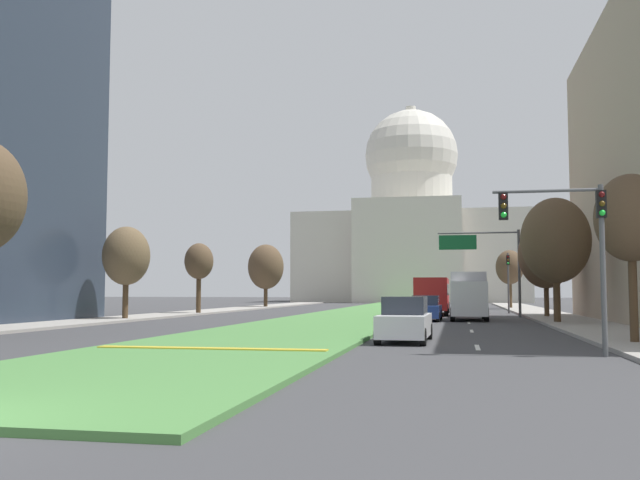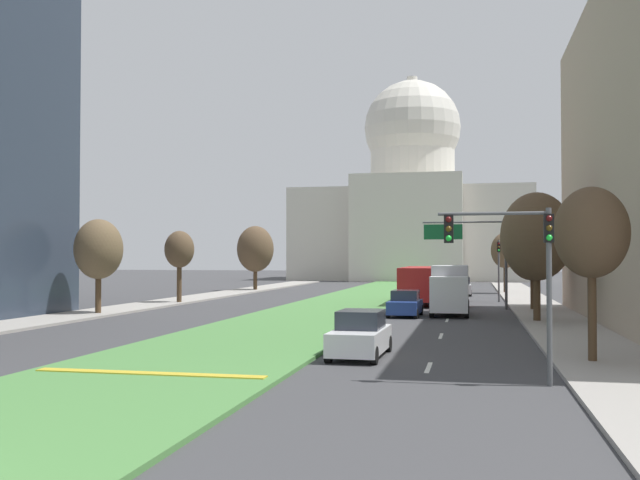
{
  "view_description": "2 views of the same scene",
  "coord_description": "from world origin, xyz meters",
  "px_view_note": "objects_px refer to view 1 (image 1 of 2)",
  "views": [
    {
      "loc": [
        7.68,
        -8.56,
        1.99
      ],
      "look_at": [
        -1.1,
        35.9,
        5.27
      ],
      "focal_mm": 39.04,
      "sensor_mm": 36.0,
      "label": 1
    },
    {
      "loc": [
        9.8,
        -8.15,
        3.75
      ],
      "look_at": [
        -0.67,
        41.06,
        4.96
      ],
      "focal_mm": 40.15,
      "sensor_mm": 36.0,
      "label": 2
    }
  ],
  "objects_px": {
    "overhead_guide_sign": "(487,254)",
    "street_tree_right_distant": "(510,268)",
    "traffic_light_far_right": "(508,275)",
    "traffic_light_near_right": "(573,231)",
    "city_bus": "(433,293)",
    "street_tree_left_distant": "(266,267)",
    "sedan_distant": "(466,305)",
    "street_tree_right_near": "(631,219)",
    "capitol_building": "(412,230)",
    "street_tree_right_mid": "(555,241)",
    "sedan_lead_stopped": "(405,321)",
    "street_tree_right_far": "(546,255)",
    "sedan_midblock": "(426,309)",
    "sedan_far_horizon": "(468,302)",
    "sedan_very_far": "(466,301)",
    "street_tree_left_mid": "(126,256)",
    "street_tree_left_far": "(199,262)",
    "box_truck_delivery": "(469,295)"
  },
  "relations": [
    {
      "from": "street_tree_left_far",
      "to": "street_tree_right_far",
      "type": "xyz_separation_m",
      "value": [
        27.15,
        -2.06,
        0.22
      ]
    },
    {
      "from": "capitol_building",
      "to": "traffic_light_near_right",
      "type": "bearing_deg",
      "value": -83.56
    },
    {
      "from": "street_tree_right_far",
      "to": "street_tree_left_distant",
      "type": "distance_m",
      "value": 36.89
    },
    {
      "from": "street_tree_right_distant",
      "to": "box_truck_delivery",
      "type": "relative_size",
      "value": 0.98
    },
    {
      "from": "sedan_midblock",
      "to": "sedan_far_horizon",
      "type": "xyz_separation_m",
      "value": [
        3.07,
        25.88,
        0.07
      ]
    },
    {
      "from": "sedan_midblock",
      "to": "city_bus",
      "type": "height_order",
      "value": "city_bus"
    },
    {
      "from": "capitol_building",
      "to": "city_bus",
      "type": "distance_m",
      "value": 64.12
    },
    {
      "from": "traffic_light_far_right",
      "to": "street_tree_right_distant",
      "type": "xyz_separation_m",
      "value": [
        1.18,
        14.63,
        1.09
      ]
    },
    {
      "from": "box_truck_delivery",
      "to": "city_bus",
      "type": "height_order",
      "value": "box_truck_delivery"
    },
    {
      "from": "street_tree_right_far",
      "to": "sedan_very_far",
      "type": "height_order",
      "value": "street_tree_right_far"
    },
    {
      "from": "street_tree_right_near",
      "to": "street_tree_right_distant",
      "type": "height_order",
      "value": "street_tree_right_distant"
    },
    {
      "from": "street_tree_right_near",
      "to": "street_tree_right_distant",
      "type": "relative_size",
      "value": 0.99
    },
    {
      "from": "overhead_guide_sign",
      "to": "street_tree_right_distant",
      "type": "distance_m",
      "value": 23.52
    },
    {
      "from": "street_tree_right_near",
      "to": "sedan_far_horizon",
      "type": "height_order",
      "value": "street_tree_right_near"
    },
    {
      "from": "street_tree_right_distant",
      "to": "sedan_midblock",
      "type": "distance_m",
      "value": 31.96
    },
    {
      "from": "street_tree_left_distant",
      "to": "sedan_very_far",
      "type": "height_order",
      "value": "street_tree_left_distant"
    },
    {
      "from": "street_tree_right_mid",
      "to": "traffic_light_far_right",
      "type": "bearing_deg",
      "value": 94.2
    },
    {
      "from": "street_tree_left_far",
      "to": "street_tree_left_mid",
      "type": "bearing_deg",
      "value": -93.28
    },
    {
      "from": "city_bus",
      "to": "street_tree_right_mid",
      "type": "bearing_deg",
      "value": -63.1
    },
    {
      "from": "street_tree_right_distant",
      "to": "traffic_light_far_right",
      "type": "bearing_deg",
      "value": -94.62
    },
    {
      "from": "traffic_light_far_right",
      "to": "street_tree_left_far",
      "type": "xyz_separation_m",
      "value": [
        -25.21,
        -7.84,
        0.99
      ]
    },
    {
      "from": "street_tree_left_distant",
      "to": "street_tree_right_far",
      "type": "bearing_deg",
      "value": -41.37
    },
    {
      "from": "street_tree_left_mid",
      "to": "sedan_midblock",
      "type": "bearing_deg",
      "value": 9.16
    },
    {
      "from": "traffic_light_near_right",
      "to": "street_tree_left_distant",
      "type": "bearing_deg",
      "value": 114.62
    },
    {
      "from": "traffic_light_near_right",
      "to": "city_bus",
      "type": "height_order",
      "value": "traffic_light_near_right"
    },
    {
      "from": "sedan_distant",
      "to": "street_tree_right_near",
      "type": "bearing_deg",
      "value": -79.21
    },
    {
      "from": "sedan_midblock",
      "to": "sedan_very_far",
      "type": "bearing_deg",
      "value": 85.39
    },
    {
      "from": "sedan_lead_stopped",
      "to": "sedan_distant",
      "type": "xyz_separation_m",
      "value": [
        2.68,
        28.79,
        0.01
      ]
    },
    {
      "from": "overhead_guide_sign",
      "to": "box_truck_delivery",
      "type": "relative_size",
      "value": 1.02
    },
    {
      "from": "traffic_light_near_right",
      "to": "sedan_distant",
      "type": "height_order",
      "value": "traffic_light_near_right"
    },
    {
      "from": "street_tree_left_distant",
      "to": "sedan_very_far",
      "type": "xyz_separation_m",
      "value": [
        22.35,
        5.92,
        -3.87
      ]
    },
    {
      "from": "street_tree_right_distant",
      "to": "box_truck_delivery",
      "type": "height_order",
      "value": "street_tree_right_distant"
    },
    {
      "from": "street_tree_right_far",
      "to": "sedan_midblock",
      "type": "bearing_deg",
      "value": -142.67
    },
    {
      "from": "street_tree_left_distant",
      "to": "sedan_midblock",
      "type": "bearing_deg",
      "value": -57.71
    },
    {
      "from": "sedan_lead_stopped",
      "to": "sedan_distant",
      "type": "distance_m",
      "value": 28.91
    },
    {
      "from": "traffic_light_far_right",
      "to": "street_tree_left_far",
      "type": "bearing_deg",
      "value": -162.73
    },
    {
      "from": "street_tree_right_far",
      "to": "sedan_distant",
      "type": "height_order",
      "value": "street_tree_right_far"
    },
    {
      "from": "traffic_light_far_right",
      "to": "sedan_lead_stopped",
      "type": "relative_size",
      "value": 1.17
    },
    {
      "from": "street_tree_left_far",
      "to": "sedan_very_far",
      "type": "height_order",
      "value": "street_tree_left_far"
    },
    {
      "from": "traffic_light_far_right",
      "to": "sedan_very_far",
      "type": "distance_m",
      "value": 20.84
    },
    {
      "from": "overhead_guide_sign",
      "to": "street_tree_right_distant",
      "type": "relative_size",
      "value": 1.03
    },
    {
      "from": "traffic_light_far_right",
      "to": "capitol_building",
      "type": "bearing_deg",
      "value": 101.49
    },
    {
      "from": "traffic_light_far_right",
      "to": "street_tree_right_distant",
      "type": "relative_size",
      "value": 0.83
    },
    {
      "from": "overhead_guide_sign",
      "to": "sedan_far_horizon",
      "type": "relative_size",
      "value": 1.51
    },
    {
      "from": "street_tree_right_mid",
      "to": "sedan_distant",
      "type": "distance_m",
      "value": 14.54
    },
    {
      "from": "sedan_lead_stopped",
      "to": "sedan_midblock",
      "type": "height_order",
      "value": "sedan_lead_stopped"
    },
    {
      "from": "street_tree_left_far",
      "to": "box_truck_delivery",
      "type": "xyz_separation_m",
      "value": [
        21.61,
        -6.5,
        -2.63
      ]
    },
    {
      "from": "sedan_far_horizon",
      "to": "street_tree_right_near",
      "type": "bearing_deg",
      "value": -83.44
    },
    {
      "from": "street_tree_left_distant",
      "to": "street_tree_right_distant",
      "type": "relative_size",
      "value": 1.15
    },
    {
      "from": "traffic_light_near_right",
      "to": "street_tree_right_far",
      "type": "xyz_separation_m",
      "value": [
        2.79,
        29.96,
        0.73
      ]
    }
  ]
}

